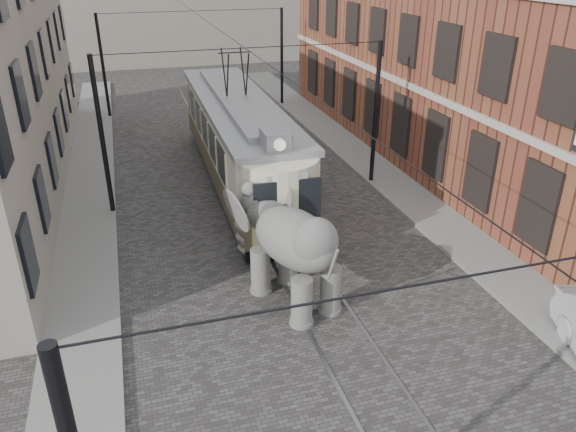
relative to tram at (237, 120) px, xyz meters
name	(u,v)px	position (x,y,z in m)	size (l,w,h in m)	color
ground	(299,269)	(0.26, -7.67, -2.79)	(120.00, 120.00, 0.00)	#494643
tram_rails	(299,269)	(0.26, -7.67, -2.78)	(1.54, 80.00, 0.02)	slate
sidewalk_right	(464,242)	(6.26, -7.67, -2.72)	(2.00, 60.00, 0.15)	slate
sidewalk_left	(84,301)	(-6.24, -7.67, -2.72)	(2.00, 60.00, 0.15)	slate
brick_building	(467,26)	(11.26, 1.33, 3.21)	(8.00, 26.00, 12.00)	brown
catenary	(254,134)	(0.06, -2.67, 0.21)	(11.00, 30.20, 6.00)	black
tram	(237,120)	(0.00, 0.00, 0.00)	(2.91, 14.08, 5.59)	beige
elephant	(295,253)	(-0.38, -9.28, -1.23)	(2.82, 5.11, 3.13)	#615F5A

